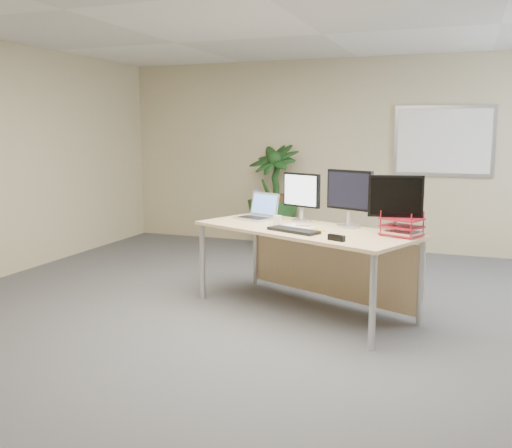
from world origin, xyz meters
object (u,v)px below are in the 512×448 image
(floor_plant, at_px, (273,196))
(laptop, at_px, (258,213))
(desk, at_px, (312,244))
(monitor_left, at_px, (301,194))
(monitor_right, at_px, (349,195))

(floor_plant, distance_m, laptop, 2.53)
(desk, distance_m, laptop, 0.74)
(monitor_left, xyz_separation_m, monitor_right, (0.51, -0.17, 0.03))
(monitor_right, bearing_deg, desk, -164.84)
(monitor_right, relative_size, laptop, 1.16)
(desk, distance_m, monitor_left, 0.54)
(desk, bearing_deg, floor_plant, 115.69)
(laptop, bearing_deg, monitor_left, -2.57)
(desk, xyz_separation_m, monitor_right, (0.33, 0.09, 0.48))
(desk, height_order, laptop, laptop)
(laptop, bearing_deg, desk, -23.36)
(desk, xyz_separation_m, laptop, (-0.64, 0.28, 0.23))
(monitor_right, bearing_deg, monitor_left, 161.79)
(monitor_right, xyz_separation_m, laptop, (-0.97, 0.19, -0.24))
(monitor_left, height_order, monitor_right, monitor_right)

